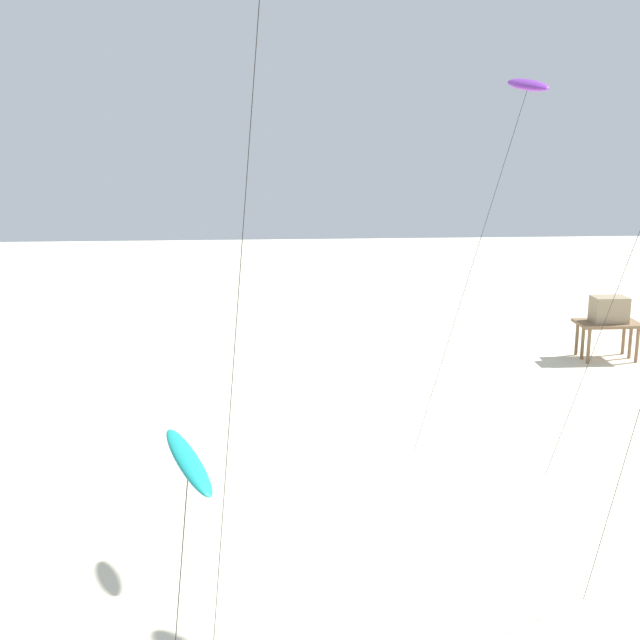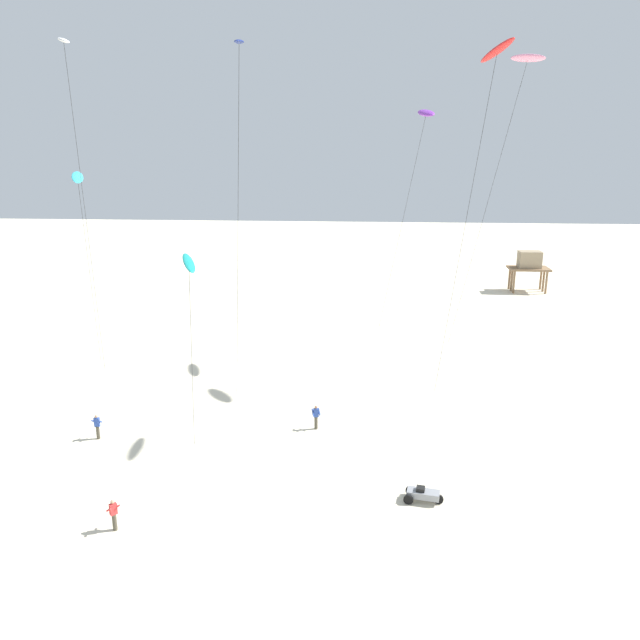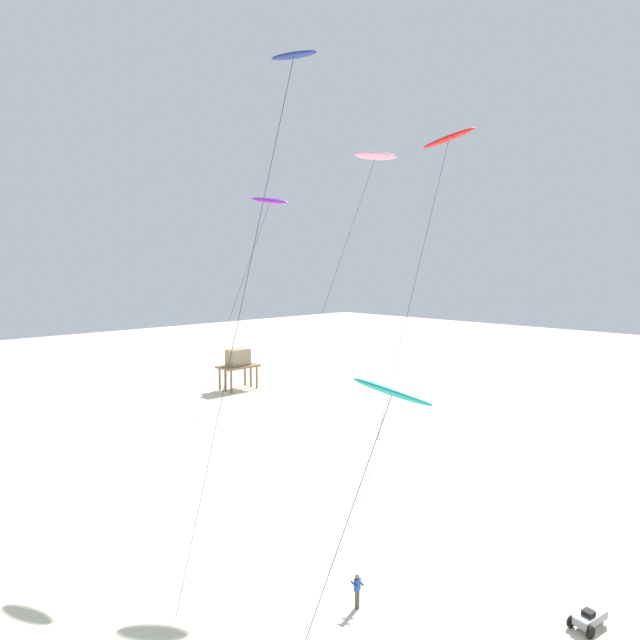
# 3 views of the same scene
# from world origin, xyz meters

# --- Properties ---
(kite_purple) EXTENTS (4.05, 9.80, 21.33)m
(kite_purple) POSITION_xyz_m (11.27, 26.83, 20.70)
(kite_purple) COLOR purple
(kite_purple) RESTS_ON ground
(kite_navy) EXTENTS (2.61, 6.91, 24.03)m
(kite_navy) POSITION_xyz_m (-0.72, 10.93, 23.12)
(kite_navy) COLOR navy
(kite_navy) RESTS_ON ground
(kite_pink) EXTENTS (4.56, 9.88, 24.79)m
(kite_pink) POSITION_xyz_m (17.95, 22.48, 24.12)
(kite_pink) COLOR pink
(kite_pink) RESTS_ON ground
(kite_teal) EXTENTS (2.27, 5.07, 12.86)m
(kite_teal) POSITION_xyz_m (-2.44, 4.63, 12.22)
(kite_teal) COLOR teal
(kite_teal) RESTS_ON ground
(kite_red) EXTENTS (2.97, 6.56, 24.27)m
(kite_red) POSITION_xyz_m (14.07, 13.57, 23.39)
(kite_red) COLOR red
(kite_red) RESTS_ON ground
(kite_flyer_middle) EXTENTS (0.65, 0.63, 1.67)m
(kite_flyer_middle) POSITION_xyz_m (3.58, 11.20, 0.89)
(kite_flyer_middle) COLOR #4C4738
(kite_flyer_middle) RESTS_ON ground
(stilt_house) EXTENTS (5.09, 3.23, 5.29)m
(stilt_house) POSITION_xyz_m (27.74, 53.63, 3.72)
(stilt_house) COLOR #846647
(stilt_house) RESTS_ON ground
(beach_buggy) EXTENTS (2.12, 1.18, 0.82)m
(beach_buggy) POSITION_xyz_m (9.91, 3.04, 0.43)
(beach_buggy) COLOR gray
(beach_buggy) RESTS_ON ground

